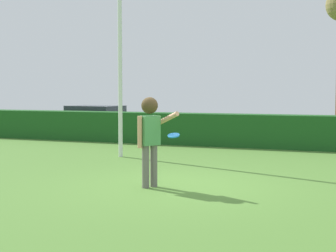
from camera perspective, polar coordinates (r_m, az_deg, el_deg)
ground_plane at (r=10.11m, az=1.20°, el=-6.83°), size 60.00×60.00×0.00m
person at (r=9.79m, az=-2.07°, el=-0.51°), size 0.84×0.50×1.78m
frisbee at (r=9.31m, az=0.64°, el=-1.08°), size 0.23×0.22×0.08m
lamppost at (r=14.48m, az=-5.52°, el=10.52°), size 0.24×0.24×6.44m
hedge_row at (r=17.06m, az=9.63°, el=-0.54°), size 29.52×0.90×1.11m
parked_car_white at (r=21.85m, az=-8.28°, el=0.84°), size 4.37×2.20×1.25m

